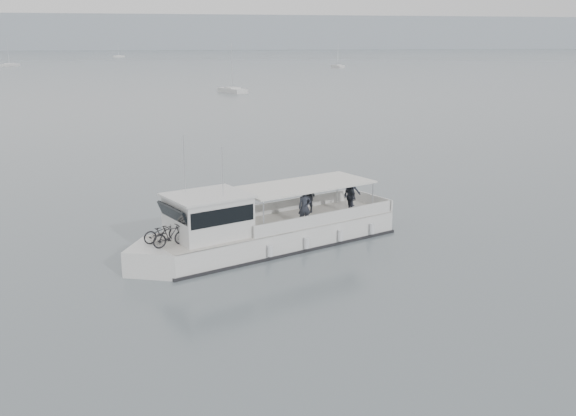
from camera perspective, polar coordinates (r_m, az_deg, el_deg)
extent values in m
plane|color=slate|center=(25.46, -8.41, -4.63)|extent=(1400.00, 1400.00, 0.00)
cube|color=#939EA8|center=(584.04, -12.15, 14.99)|extent=(1400.00, 90.00, 28.00)
cube|color=silver|center=(26.86, -1.04, -2.54)|extent=(10.83, 6.70, 1.14)
cube|color=silver|center=(24.48, -11.41, -4.58)|extent=(2.64, 2.64, 1.14)
cube|color=beige|center=(26.70, -1.05, -1.37)|extent=(10.83, 6.70, 0.05)
cube|color=black|center=(26.97, -1.04, -3.25)|extent=(11.03, 6.87, 0.16)
cube|color=silver|center=(28.57, 0.08, 0.26)|extent=(6.52, 2.82, 0.53)
cube|color=silver|center=(26.47, 3.43, -0.94)|extent=(6.52, 2.82, 0.53)
cube|color=silver|center=(29.75, 7.37, 0.73)|extent=(1.18, 2.63, 0.53)
cube|color=silver|center=(24.93, -7.13, -0.76)|extent=(3.52, 3.28, 1.58)
cube|color=black|center=(24.33, -9.98, -0.94)|extent=(1.31, 2.22, 1.02)
cube|color=black|center=(24.87, -7.15, -0.17)|extent=(3.37, 3.25, 0.62)
cube|color=silver|center=(24.73, -7.19, 1.11)|extent=(3.75, 3.51, 0.09)
cube|color=silver|center=(27.12, 1.41, 2.05)|extent=(6.54, 4.76, 0.07)
cylinder|color=silver|center=(24.77, -2.19, -0.92)|extent=(0.07, 0.07, 1.45)
cylinder|color=silver|center=(26.81, -5.03, 0.25)|extent=(0.07, 0.07, 1.45)
cylinder|color=silver|center=(28.09, 7.54, 0.86)|extent=(0.07, 0.07, 1.45)
cylinder|color=silver|center=(29.91, 4.38, 1.79)|extent=(0.07, 0.07, 1.45)
cylinder|color=silver|center=(24.95, -9.20, 3.85)|extent=(0.03, 0.03, 2.29)
cylinder|color=silver|center=(24.15, -5.84, 3.17)|extent=(0.03, 0.03, 1.94)
cylinder|color=silver|center=(24.93, -1.59, -3.83)|extent=(0.28, 0.28, 0.44)
cylinder|color=silver|center=(25.88, 1.67, -3.12)|extent=(0.28, 0.28, 0.44)
cylinder|color=silver|center=(26.92, 4.70, -2.45)|extent=(0.28, 0.28, 0.44)
cylinder|color=silver|center=(28.02, 7.48, -1.84)|extent=(0.28, 0.28, 0.44)
imported|color=black|center=(24.63, -11.11, -2.08)|extent=(1.60, 1.07, 0.79)
imported|color=black|center=(24.00, -10.43, -2.44)|extent=(1.43, 0.90, 0.84)
imported|color=#282C36|center=(26.36, 1.49, 0.09)|extent=(0.55, 0.37, 1.48)
imported|color=#282C36|center=(28.17, 1.82, 1.04)|extent=(0.88, 0.91, 1.48)
imported|color=#282C36|center=(28.15, 5.51, 0.97)|extent=(0.55, 0.93, 1.48)
imported|color=#282C36|center=(29.36, 5.72, 1.54)|extent=(1.10, 0.91, 1.48)
cube|color=silver|center=(232.75, -23.52, 11.58)|extent=(5.54, 7.76, 0.75)
cube|color=silver|center=(232.74, -23.53, 11.65)|extent=(3.06, 3.29, 0.45)
cylinder|color=silver|center=(232.64, -23.64, 12.66)|extent=(0.08, 0.08, 8.24)
cube|color=silver|center=(334.01, -14.82, 12.89)|extent=(5.85, 3.57, 0.75)
cube|color=silver|center=(334.00, -14.83, 12.95)|extent=(2.36, 2.13, 0.45)
cylinder|color=silver|center=(333.94, -14.86, 13.47)|extent=(0.08, 0.08, 6.13)
cube|color=silver|center=(106.70, -4.97, 10.36)|extent=(4.40, 6.81, 0.75)
cube|color=silver|center=(106.68, -4.97, 10.53)|extent=(2.55, 2.80, 0.45)
cylinder|color=silver|center=(106.48, -5.01, 12.44)|extent=(0.08, 0.08, 7.15)
cube|color=silver|center=(204.13, 4.44, 12.44)|extent=(3.03, 6.14, 0.75)
cube|color=silver|center=(204.12, 4.44, 12.53)|extent=(2.03, 2.35, 0.45)
cylinder|color=silver|center=(204.02, 4.46, 13.44)|extent=(0.08, 0.08, 6.47)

